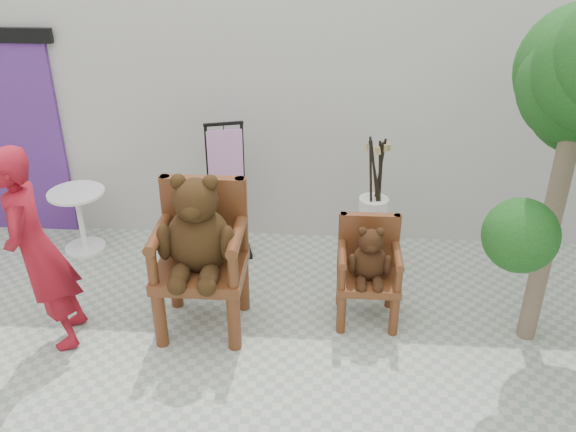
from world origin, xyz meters
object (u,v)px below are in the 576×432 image
(chair_big, at_px, (199,241))
(cafe_table, at_px, (80,214))
(chair_small, at_px, (369,263))
(display_stand, at_px, (228,206))
(person, at_px, (37,251))
(stool_bucket, at_px, (373,214))

(chair_big, height_order, cafe_table, chair_big)
(chair_small, height_order, cafe_table, chair_small)
(cafe_table, distance_m, display_stand, 1.64)
(person, xyz_separation_m, display_stand, (1.33, 1.55, -0.32))
(chair_small, bearing_deg, cafe_table, 161.43)
(chair_small, relative_size, display_stand, 0.65)
(chair_small, relative_size, stool_bucket, 0.68)
(chair_small, xyz_separation_m, cafe_table, (-3.07, 1.03, -0.15))
(display_stand, bearing_deg, chair_small, -51.90)
(chair_small, distance_m, stool_bucket, 0.85)
(chair_big, relative_size, chair_small, 1.53)
(cafe_table, bearing_deg, stool_bucket, -3.34)
(person, bearing_deg, chair_small, 88.56)
(chair_big, xyz_separation_m, cafe_table, (-1.60, 1.24, -0.43))
(chair_small, height_order, display_stand, display_stand)
(chair_small, bearing_deg, chair_big, -172.06)
(cafe_table, relative_size, stool_bucket, 0.48)
(display_stand, bearing_deg, person, -146.83)
(chair_big, distance_m, chair_small, 1.52)
(cafe_table, xyz_separation_m, display_stand, (1.63, 0.00, 0.14))
(display_stand, bearing_deg, chair_big, -107.97)
(chair_big, height_order, person, person)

